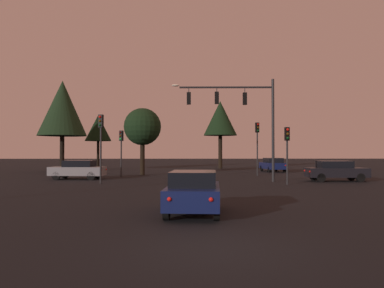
{
  "coord_description": "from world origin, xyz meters",
  "views": [
    {
      "loc": [
        -0.67,
        -8.56,
        2.21
      ],
      "look_at": [
        -0.04,
        21.88,
        2.84
      ],
      "focal_mm": 34.81,
      "sensor_mm": 36.0,
      "label": 1
    }
  ],
  "objects_px": {
    "car_crossing_left": "(336,171)",
    "car_crossing_right": "(78,169)",
    "car_nearside_lane": "(194,191)",
    "traffic_light_corner_left": "(101,135)",
    "tree_left_far": "(98,128)",
    "tree_right_cluster": "(62,108)",
    "tree_center_horizon": "(142,127)",
    "traffic_signal_mast_arm": "(241,109)",
    "traffic_light_far_side": "(257,138)",
    "tree_behind_sign": "(220,119)",
    "traffic_light_median": "(121,144)",
    "traffic_light_corner_right": "(287,144)",
    "car_far_lane": "(273,164)"
  },
  "relations": [
    {
      "from": "traffic_light_median",
      "to": "tree_left_far",
      "type": "xyz_separation_m",
      "value": [
        -5.41,
        14.87,
        2.3
      ]
    },
    {
      "from": "car_nearside_lane",
      "to": "car_crossing_left",
      "type": "xyz_separation_m",
      "value": [
        10.98,
        14.26,
        0.0
      ]
    },
    {
      "from": "traffic_light_corner_right",
      "to": "tree_right_cluster",
      "type": "xyz_separation_m",
      "value": [
        -20.47,
        16.92,
        4.29
      ]
    },
    {
      "from": "car_far_lane",
      "to": "tree_center_horizon",
      "type": "distance_m",
      "value": 15.29
    },
    {
      "from": "tree_behind_sign",
      "to": "car_crossing_left",
      "type": "bearing_deg",
      "value": -72.35
    },
    {
      "from": "traffic_light_median",
      "to": "car_nearside_lane",
      "type": "height_order",
      "value": "traffic_light_median"
    },
    {
      "from": "car_crossing_left",
      "to": "car_far_lane",
      "type": "relative_size",
      "value": 1.0
    },
    {
      "from": "car_crossing_right",
      "to": "tree_left_far",
      "type": "xyz_separation_m",
      "value": [
        -2.37,
        17.08,
        4.37
      ]
    },
    {
      "from": "traffic_light_corner_left",
      "to": "traffic_light_far_side",
      "type": "relative_size",
      "value": 0.99
    },
    {
      "from": "tree_behind_sign",
      "to": "tree_center_horizon",
      "type": "relative_size",
      "value": 1.39
    },
    {
      "from": "traffic_light_far_side",
      "to": "tree_behind_sign",
      "type": "relative_size",
      "value": 0.55
    },
    {
      "from": "traffic_light_far_side",
      "to": "car_crossing_left",
      "type": "xyz_separation_m",
      "value": [
        4.7,
        -5.97,
        -2.61
      ]
    },
    {
      "from": "car_crossing_left",
      "to": "tree_left_far",
      "type": "distance_m",
      "value": 29.86
    },
    {
      "from": "traffic_light_corner_left",
      "to": "car_far_lane",
      "type": "xyz_separation_m",
      "value": [
        15.56,
        15.09,
        -2.57
      ]
    },
    {
      "from": "traffic_light_far_side",
      "to": "car_crossing_left",
      "type": "distance_m",
      "value": 8.03
    },
    {
      "from": "traffic_light_corner_left",
      "to": "tree_behind_sign",
      "type": "bearing_deg",
      "value": 65.08
    },
    {
      "from": "traffic_light_median",
      "to": "car_far_lane",
      "type": "relative_size",
      "value": 0.91
    },
    {
      "from": "traffic_light_corner_left",
      "to": "traffic_light_far_side",
      "type": "xyz_separation_m",
      "value": [
        12.39,
        7.69,
        0.04
      ]
    },
    {
      "from": "traffic_signal_mast_arm",
      "to": "car_far_lane",
      "type": "relative_size",
      "value": 1.7
    },
    {
      "from": "car_crossing_left",
      "to": "tree_behind_sign",
      "type": "height_order",
      "value": "tree_behind_sign"
    },
    {
      "from": "car_nearside_lane",
      "to": "tree_center_horizon",
      "type": "relative_size",
      "value": 0.65
    },
    {
      "from": "traffic_light_far_side",
      "to": "car_crossing_left",
      "type": "relative_size",
      "value": 1.09
    },
    {
      "from": "car_nearside_lane",
      "to": "tree_right_cluster",
      "type": "relative_size",
      "value": 0.41
    },
    {
      "from": "traffic_light_median",
      "to": "tree_left_far",
      "type": "relative_size",
      "value": 0.59
    },
    {
      "from": "traffic_signal_mast_arm",
      "to": "traffic_light_corner_left",
      "type": "xyz_separation_m",
      "value": [
        -9.97,
        -1.53,
        -1.98
      ]
    },
    {
      "from": "car_nearside_lane",
      "to": "tree_behind_sign",
      "type": "height_order",
      "value": "tree_behind_sign"
    },
    {
      "from": "car_far_lane",
      "to": "tree_left_far",
      "type": "relative_size",
      "value": 0.65
    },
    {
      "from": "traffic_signal_mast_arm",
      "to": "traffic_light_median",
      "type": "xyz_separation_m",
      "value": [
        -9.64,
        4.82,
        -2.47
      ]
    },
    {
      "from": "car_crossing_right",
      "to": "tree_center_horizon",
      "type": "xyz_separation_m",
      "value": [
        4.52,
        5.43,
        3.75
      ]
    },
    {
      "from": "car_crossing_left",
      "to": "tree_center_horizon",
      "type": "height_order",
      "value": "tree_center_horizon"
    },
    {
      "from": "tree_center_horizon",
      "to": "traffic_light_far_side",
      "type": "bearing_deg",
      "value": -10.09
    },
    {
      "from": "traffic_light_median",
      "to": "car_crossing_right",
      "type": "bearing_deg",
      "value": -144.11
    },
    {
      "from": "traffic_light_corner_right",
      "to": "tree_left_far",
      "type": "distance_m",
      "value": 28.63
    },
    {
      "from": "tree_left_far",
      "to": "tree_right_cluster",
      "type": "height_order",
      "value": "tree_right_cluster"
    },
    {
      "from": "car_crossing_right",
      "to": "car_nearside_lane",
      "type": "bearing_deg",
      "value": -62.12
    },
    {
      "from": "car_crossing_left",
      "to": "tree_center_horizon",
      "type": "xyz_separation_m",
      "value": [
        -15.29,
        7.85,
        3.75
      ]
    },
    {
      "from": "car_crossing_right",
      "to": "tree_behind_sign",
      "type": "bearing_deg",
      "value": 54.36
    },
    {
      "from": "traffic_signal_mast_arm",
      "to": "tree_behind_sign",
      "type": "bearing_deg",
      "value": 88.63
    },
    {
      "from": "car_crossing_right",
      "to": "tree_right_cluster",
      "type": "relative_size",
      "value": 0.43
    },
    {
      "from": "car_nearside_lane",
      "to": "traffic_light_corner_left",
      "type": "bearing_deg",
      "value": 115.98
    },
    {
      "from": "traffic_light_corner_right",
      "to": "traffic_light_median",
      "type": "bearing_deg",
      "value": 148.76
    },
    {
      "from": "traffic_light_median",
      "to": "traffic_light_corner_right",
      "type": "bearing_deg",
      "value": -31.24
    },
    {
      "from": "traffic_light_median",
      "to": "car_crossing_right",
      "type": "distance_m",
      "value": 4.3
    },
    {
      "from": "tree_behind_sign",
      "to": "tree_left_far",
      "type": "height_order",
      "value": "tree_behind_sign"
    },
    {
      "from": "traffic_signal_mast_arm",
      "to": "tree_left_far",
      "type": "bearing_deg",
      "value": 127.39
    },
    {
      "from": "traffic_light_far_side",
      "to": "tree_left_far",
      "type": "relative_size",
      "value": 0.71
    },
    {
      "from": "car_crossing_left",
      "to": "car_crossing_right",
      "type": "bearing_deg",
      "value": 173.02
    },
    {
      "from": "car_crossing_left",
      "to": "tree_right_cluster",
      "type": "xyz_separation_m",
      "value": [
        -24.91,
        14.08,
        6.24
      ]
    },
    {
      "from": "traffic_light_corner_right",
      "to": "traffic_light_far_side",
      "type": "bearing_deg",
      "value": 91.68
    },
    {
      "from": "traffic_light_corner_left",
      "to": "traffic_light_corner_right",
      "type": "bearing_deg",
      "value": -5.07
    }
  ]
}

